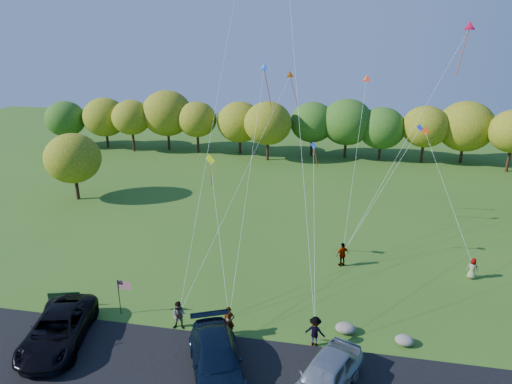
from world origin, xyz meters
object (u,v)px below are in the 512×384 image
flyer_e (472,269)px  flyer_d (343,254)px  minivan_silver (325,376)px  flyer_b (179,315)px  park_bench (65,299)px  minivan_navy (216,359)px  flyer_a (229,321)px  minivan_dark (58,329)px  flyer_c (315,331)px  trash_barrel (62,303)px

flyer_e → flyer_d: bearing=14.4°
minivan_silver → flyer_e: (9.78, 12.91, -0.20)m
flyer_b → park_bench: size_ratio=0.93×
minivan_silver → flyer_b: 9.37m
minivan_navy → park_bench: bearing=136.7°
flyer_e → flyer_a: bearing=46.7°
minivan_dark → minivan_silver: 14.91m
minivan_navy → flyer_e: bearing=16.7°
minivan_silver → flyer_a: bearing=171.8°
flyer_b → flyer_c: size_ratio=1.00×
flyer_b → trash_barrel: 8.04m
minivan_dark → flyer_a: (9.23, 2.60, -0.05)m
minivan_navy → park_bench: 11.86m
flyer_e → park_bench: size_ratio=0.81×
minivan_silver → minivan_navy: bearing=-158.4°
flyer_a → flyer_d: 11.47m
minivan_navy → flyer_b: bearing=110.8°
flyer_d → minivan_navy: bearing=28.6°
minivan_dark → flyer_b: size_ratio=3.58×
trash_barrel → minivan_silver: bearing=-13.5°
flyer_c → minivan_navy: bearing=45.7°
flyer_c → trash_barrel: bearing=9.3°
flyer_d → trash_barrel: 19.62m
minivan_silver → flyer_c: (-0.72, 3.53, -0.08)m
minivan_silver → flyer_d: (0.70, 13.07, -0.05)m
flyer_c → minivan_dark: bearing=21.3°
minivan_dark → minivan_silver: minivan_silver is taller
minivan_navy → flyer_c: 5.82m
flyer_b → flyer_c: (7.96, 0.00, 0.00)m
flyer_d → park_bench: 19.41m
flyer_e → park_bench: bearing=33.5°
park_bench → minivan_navy: bearing=-36.0°
minivan_navy → flyer_a: bearing=69.8°
minivan_navy → flyer_e: (15.28, 12.70, -0.18)m
minivan_silver → flyer_d: minivan_silver is taller
minivan_navy → flyer_a: size_ratio=3.43×
flyer_a → flyer_c: 4.94m
minivan_dark → trash_barrel: (-1.81, 3.07, -0.52)m
flyer_c → park_bench: size_ratio=0.93×
minivan_dark → minivan_silver: size_ratio=1.19×
minivan_navy → flyer_c: (4.78, 3.32, -0.06)m
flyer_b → flyer_d: (9.37, 9.54, 0.03)m
flyer_e → minivan_navy: bearing=55.2°
flyer_b → flyer_c: flyer_c is taller
flyer_a → flyer_b: (-3.02, 0.00, -0.00)m
flyer_c → flyer_e: 14.08m
minivan_navy → minivan_silver: bearing=-25.2°
flyer_a → flyer_e: 18.07m
minivan_navy → minivan_silver: 5.50m
park_bench → trash_barrel: size_ratio=2.22×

